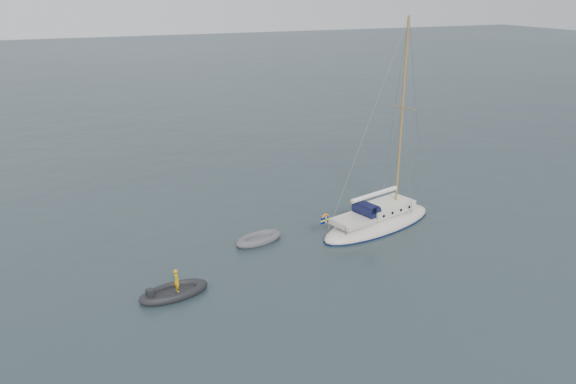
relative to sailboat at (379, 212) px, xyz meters
name	(u,v)px	position (x,y,z in m)	size (l,w,h in m)	color
ground	(334,247)	(-3.82, -1.59, -0.97)	(300.00, 300.00, 0.00)	black
sailboat	(379,212)	(0.00, 0.00, 0.00)	(9.03, 2.71, 12.86)	beige
dinghy	(259,239)	(-7.49, 0.71, -0.78)	(3.02, 1.36, 0.43)	#4E4E54
rib	(174,291)	(-13.24, -3.32, -0.76)	(3.43, 1.56, 1.35)	black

